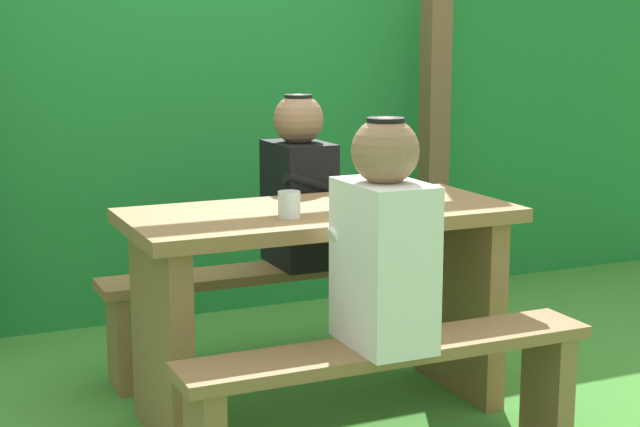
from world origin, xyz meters
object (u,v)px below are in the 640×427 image
Objects in this scene: bench_near at (390,380)px; cell_phone at (390,201)px; person_white_shirt at (384,242)px; bottle_left at (369,182)px; bench_far at (267,296)px; person_black_coat at (299,187)px; drinking_glass at (289,204)px; picnic_table at (320,276)px.

cell_phone reaches higher than bench_near.
bench_near is 0.79m from cell_phone.
bench_near is 0.46m from person_white_shirt.
person_white_shirt is at bearing -112.01° from bottle_left.
bottle_left is (0.17, 0.51, 0.56)m from bench_near.
bottle_left is at bearing -73.66° from bench_far.
person_white_shirt and person_black_coat have the same top height.
drinking_glass reaches higher than bench_far.
bottle_left is at bearing 11.73° from drinking_glass.
bench_far is at bearing 88.46° from person_white_shirt.
cell_phone is at bearing 62.42° from bench_near.
drinking_glass is (-0.17, -0.66, 0.51)m from bench_far.
bench_far is (0.00, 0.55, -0.21)m from picnic_table.
bench_near is at bearing -6.43° from person_white_shirt.
drinking_glass reaches higher than cell_phone.
bench_near is 0.77m from bottle_left.
person_black_coat is at bearing 74.72° from picnic_table.
bench_far is at bearing 75.83° from drinking_glass.
picnic_table is 1.00× the size of bench_near.
cell_phone is at bearing -74.63° from person_black_coat.
person_black_coat is at bearing 92.39° from bottle_left.
bench_near is (0.00, -0.55, -0.21)m from picnic_table.
cell_phone is at bearing 59.98° from person_white_shirt.
person_white_shirt is (-0.03, -1.10, 0.45)m from bench_far.
person_black_coat is 5.14× the size of cell_phone.
bench_near is at bearing -97.76° from person_black_coat.
person_white_shirt is at bearing -93.08° from picnic_table.
cell_phone is (0.46, 0.13, -0.04)m from drinking_glass.
picnic_table is 1.00× the size of bench_far.
cell_phone is at bearing 25.89° from bottle_left.
bottle_left is (0.02, -0.59, 0.10)m from person_black_coat.
cell_phone reaches higher than picnic_table.
person_black_coat reaches higher than bench_near.
person_black_coat reaches higher than drinking_glass.
drinking_glass is at bearing -159.69° from cell_phone.
picnic_table is 0.59m from bench_far.
person_black_coat reaches higher than picnic_table.
picnic_table is at bearing 34.30° from drinking_glass.
person_white_shirt reaches higher than bench_far.
cell_phone is (0.15, -0.53, 0.02)m from person_black_coat.
person_white_shirt reaches higher than picnic_table.
picnic_table is 0.39m from cell_phone.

